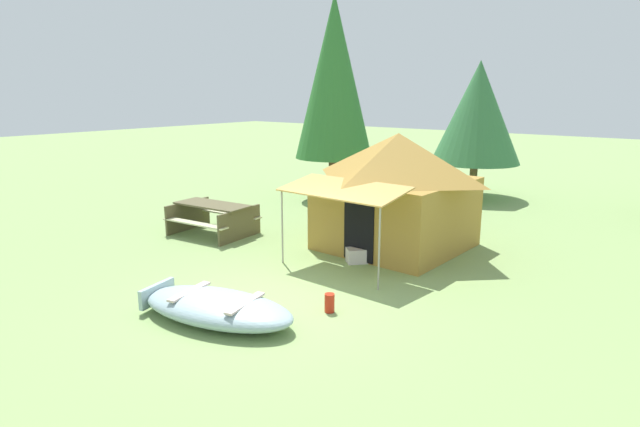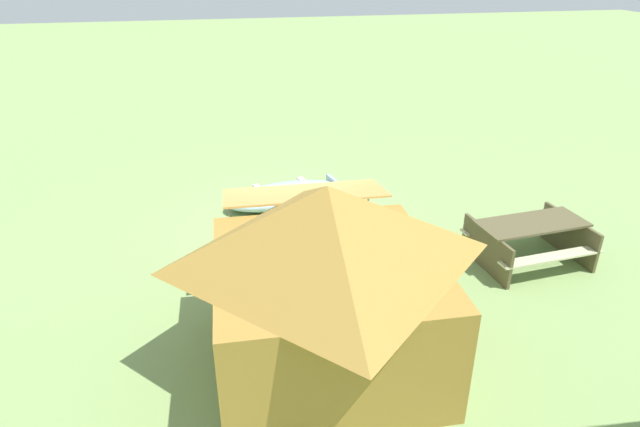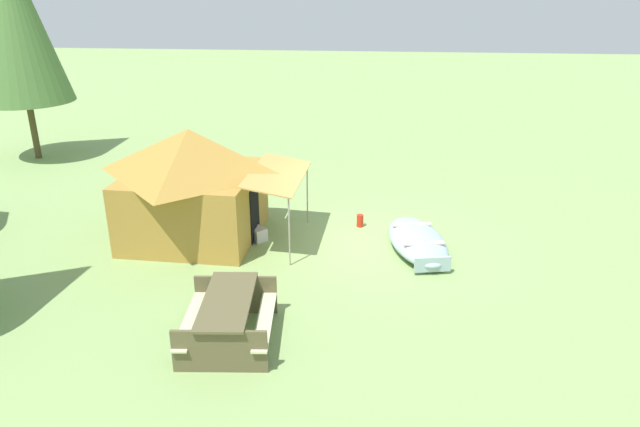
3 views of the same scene
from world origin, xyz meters
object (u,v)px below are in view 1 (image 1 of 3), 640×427
at_px(beached_rowboat, 216,307).
at_px(picnic_table, 213,215).
at_px(canvas_cabin_tent, 397,189).
at_px(fuel_can, 330,303).
at_px(pine_tree_back_left, 334,78).
at_px(pine_tree_far_center, 478,113).
at_px(cooler_box, 358,255).

relative_size(beached_rowboat, picnic_table, 1.37).
height_order(canvas_cabin_tent, fuel_can, canvas_cabin_tent).
bearing_deg(fuel_can, canvas_cabin_tent, 104.31).
bearing_deg(fuel_can, pine_tree_back_left, 125.83).
bearing_deg(picnic_table, beached_rowboat, -40.54).
bearing_deg(pine_tree_far_center, canvas_cabin_tent, -83.09).
height_order(fuel_can, pine_tree_back_left, pine_tree_back_left).
xyz_separation_m(canvas_cabin_tent, pine_tree_back_left, (-4.48, 3.66, 2.62)).
distance_m(canvas_cabin_tent, pine_tree_far_center, 6.99).
relative_size(beached_rowboat, cooler_box, 6.33).
bearing_deg(pine_tree_back_left, cooler_box, -49.39).
bearing_deg(pine_tree_back_left, canvas_cabin_tent, -39.23).
bearing_deg(beached_rowboat, fuel_can, 47.91).
bearing_deg(beached_rowboat, pine_tree_back_left, 115.34).
xyz_separation_m(cooler_box, pine_tree_far_center, (-0.76, 8.27, 2.73)).
distance_m(canvas_cabin_tent, picnic_table, 4.73).
height_order(picnic_table, cooler_box, picnic_table).
relative_size(beached_rowboat, pine_tree_far_center, 0.64).
bearing_deg(cooler_box, canvas_cabin_tent, 87.80).
height_order(pine_tree_back_left, pine_tree_far_center, pine_tree_back_left).
distance_m(picnic_table, pine_tree_far_center, 9.60).
xyz_separation_m(picnic_table, fuel_can, (5.26, -2.07, -0.34)).
relative_size(picnic_table, pine_tree_far_center, 0.46).
distance_m(picnic_table, pine_tree_back_left, 6.54).
bearing_deg(cooler_box, pine_tree_far_center, 95.28).
height_order(picnic_table, fuel_can, picnic_table).
distance_m(cooler_box, pine_tree_back_left, 7.81).
relative_size(picnic_table, cooler_box, 4.61).
xyz_separation_m(canvas_cabin_tent, pine_tree_far_center, (-0.82, 6.77, 1.50)).
relative_size(canvas_cabin_tent, picnic_table, 2.04).
distance_m(picnic_table, fuel_can, 5.66).
relative_size(fuel_can, pine_tree_back_left, 0.05).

